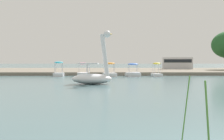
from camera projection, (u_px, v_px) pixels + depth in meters
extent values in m
cube|color=slate|center=(126.00, 71.00, 43.50)|extent=(110.80, 23.45, 0.37)
ellipsoid|color=white|center=(92.00, 79.00, 19.80)|extent=(2.88, 1.58, 0.71)
cylinder|color=white|center=(105.00, 55.00, 19.71)|extent=(0.66, 0.33, 2.91)
sphere|color=white|center=(107.00, 34.00, 19.66)|extent=(0.51, 0.51, 0.48)
cone|color=yellow|center=(110.00, 34.00, 19.65)|extent=(0.36, 0.28, 0.27)
cube|color=white|center=(88.00, 64.00, 19.78)|extent=(1.41, 1.23, 0.08)
cylinder|color=silver|center=(87.00, 69.00, 19.27)|extent=(0.04, 0.04, 0.72)
cylinder|color=silver|center=(89.00, 69.00, 20.32)|extent=(0.04, 0.04, 0.72)
cube|color=white|center=(157.00, 75.00, 30.01)|extent=(1.05, 1.80, 0.30)
ellipsoid|color=yellow|center=(157.00, 63.00, 29.97)|extent=(0.89, 1.09, 0.20)
cylinder|color=#B7B7BF|center=(153.00, 68.00, 30.35)|extent=(0.04, 0.04, 1.06)
cylinder|color=#B7B7BF|center=(159.00, 68.00, 30.43)|extent=(0.04, 0.04, 1.06)
cylinder|color=#B7B7BF|center=(155.00, 69.00, 29.55)|extent=(0.04, 0.04, 1.06)
cylinder|color=#B7B7BF|center=(161.00, 69.00, 29.62)|extent=(0.04, 0.04, 1.06)
cube|color=white|center=(133.00, 74.00, 30.03)|extent=(1.49, 2.27, 0.42)
ellipsoid|color=blue|center=(133.00, 64.00, 30.00)|extent=(1.18, 1.24, 0.20)
cylinder|color=#B7B7BF|center=(128.00, 68.00, 30.45)|extent=(0.04, 0.04, 0.87)
cylinder|color=#B7B7BF|center=(136.00, 68.00, 30.51)|extent=(0.04, 0.04, 0.87)
cylinder|color=#B7B7BF|center=(129.00, 68.00, 29.51)|extent=(0.04, 0.04, 0.87)
cylinder|color=#B7B7BF|center=(138.00, 68.00, 29.56)|extent=(0.04, 0.04, 0.87)
cube|color=white|center=(110.00, 75.00, 29.79)|extent=(1.54, 2.19, 0.38)
ellipsoid|color=orange|center=(110.00, 63.00, 29.76)|extent=(1.25, 1.10, 0.20)
cylinder|color=#B7B7BF|center=(105.00, 68.00, 30.09)|extent=(0.04, 0.04, 0.99)
cylinder|color=#B7B7BF|center=(113.00, 68.00, 30.22)|extent=(0.04, 0.04, 0.99)
cylinder|color=#B7B7BF|center=(106.00, 68.00, 29.33)|extent=(0.04, 0.04, 0.99)
cylinder|color=#B7B7BF|center=(115.00, 68.00, 29.46)|extent=(0.04, 0.04, 0.99)
cube|color=white|center=(83.00, 74.00, 30.27)|extent=(1.36, 2.33, 0.39)
ellipsoid|color=pink|center=(83.00, 64.00, 30.24)|extent=(1.09, 1.21, 0.20)
cylinder|color=#B7B7BF|center=(79.00, 68.00, 30.66)|extent=(0.04, 0.04, 0.97)
cylinder|color=#B7B7BF|center=(86.00, 68.00, 30.74)|extent=(0.04, 0.04, 0.97)
cylinder|color=#B7B7BF|center=(79.00, 68.00, 29.76)|extent=(0.04, 0.04, 0.97)
cylinder|color=#B7B7BF|center=(87.00, 68.00, 29.84)|extent=(0.04, 0.04, 0.97)
cube|color=white|center=(59.00, 75.00, 30.08)|extent=(1.14, 1.91, 0.37)
ellipsoid|color=#2DB7D1|center=(59.00, 62.00, 30.04)|extent=(1.00, 1.05, 0.20)
cylinder|color=#B7B7BF|center=(56.00, 68.00, 30.43)|extent=(0.04, 0.04, 1.10)
cylinder|color=#B7B7BF|center=(63.00, 68.00, 30.48)|extent=(0.04, 0.04, 1.10)
cylinder|color=#B7B7BF|center=(55.00, 68.00, 29.64)|extent=(0.04, 0.04, 1.10)
cylinder|color=#B7B7BF|center=(62.00, 68.00, 29.69)|extent=(0.04, 0.04, 1.10)
cube|color=silver|center=(177.00, 63.00, 46.23)|extent=(4.90, 2.42, 1.88)
cube|color=black|center=(177.00, 61.00, 46.22)|extent=(4.53, 2.42, 0.53)
cylinder|color=#4C7F33|center=(208.00, 120.00, 4.48)|extent=(0.12, 0.04, 1.25)
cylinder|color=#4C7F33|center=(186.00, 110.00, 5.34)|extent=(0.14, 0.13, 1.29)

